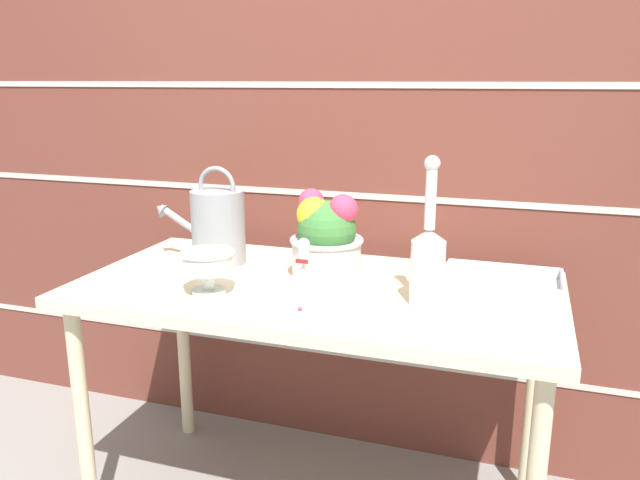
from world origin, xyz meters
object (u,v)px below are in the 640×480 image
object	(u,v)px
figurine_vase	(304,275)
wire_tray	(502,283)
watering_can	(217,225)
glass_decanter	(428,259)
flower_planter	(326,238)
crystal_pedestal_bowl	(208,264)

from	to	relation	value
figurine_vase	wire_tray	xyz separation A→B (m)	(0.49, 0.27, -0.06)
watering_can	wire_tray	distance (m)	0.86
glass_decanter	wire_tray	distance (m)	0.29
flower_planter	glass_decanter	size ratio (longest dim) A/B	0.67
flower_planter	figurine_vase	distance (m)	0.21
crystal_pedestal_bowl	glass_decanter	xyz separation A→B (m)	(0.57, 0.10, 0.04)
watering_can	glass_decanter	size ratio (longest dim) A/B	0.82
flower_planter	crystal_pedestal_bowl	bearing A→B (deg)	-137.07
wire_tray	flower_planter	bearing A→B (deg)	-172.26
wire_tray	glass_decanter	bearing A→B (deg)	-130.78
crystal_pedestal_bowl	figurine_vase	xyz separation A→B (m)	(0.26, 0.03, -0.01)
crystal_pedestal_bowl	wire_tray	bearing A→B (deg)	22.11
figurine_vase	wire_tray	bearing A→B (deg)	28.98
figurine_vase	crystal_pedestal_bowl	bearing A→B (deg)	-172.62
crystal_pedestal_bowl	glass_decanter	distance (m)	0.58
crystal_pedestal_bowl	glass_decanter	bearing A→B (deg)	9.66
watering_can	flower_planter	size ratio (longest dim) A/B	1.23
flower_planter	glass_decanter	bearing A→B (deg)	-23.94
watering_can	wire_tray	bearing A→B (deg)	1.88
glass_decanter	figurine_vase	xyz separation A→B (m)	(-0.31, -0.06, -0.05)
crystal_pedestal_bowl	flower_planter	distance (m)	0.35
glass_decanter	figurine_vase	size ratio (longest dim) A/B	2.29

